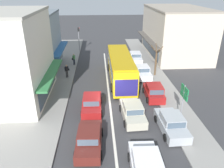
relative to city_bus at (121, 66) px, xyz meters
name	(u,v)px	position (x,y,z in m)	size (l,w,h in m)	color
ground_plane	(110,107)	(-1.61, -6.27, -1.88)	(140.00, 140.00, 0.00)	#353538
lane_centre_line	(108,89)	(-1.61, -2.27, -1.88)	(0.20, 28.00, 0.01)	silver
sidewalk_left	(51,83)	(-8.41, -0.27, -1.81)	(5.20, 44.00, 0.14)	gray
kerb_right	(158,80)	(4.59, -0.27, -1.82)	(2.80, 44.00, 0.12)	gray
shopfront_corner_near	(2,59)	(-11.79, -4.00, 2.47)	(8.96, 9.21, 8.71)	silver
shopfront_mid_block	(30,42)	(-11.79, 5.24, 1.87)	(8.07, 9.01, 7.50)	#84939E
building_right_far	(175,32)	(9.87, 10.29, 1.91)	(9.03, 13.68, 7.59)	beige
city_bus	(121,66)	(0.00, 0.00, 0.00)	(2.79, 10.87, 3.23)	yellow
sedan_behind_bus_near	(133,112)	(0.22, -8.35, -1.22)	(2.05, 4.28, 1.47)	#B7B29E
sedan_adjacent_lane_trail	(89,139)	(-3.43, -11.83, -1.22)	(2.04, 4.27, 1.47)	#561E19
sedan_adjacent_lane_lead	(92,103)	(-3.34, -6.66, -1.22)	(1.95, 4.23, 1.47)	maroon
parked_sedan_kerb_front	(171,124)	(3.05, -10.32, -1.22)	(2.00, 4.25, 1.47)	#9EA3A8
parked_hatchback_kerb_second	(154,92)	(2.97, -4.74, -1.17)	(1.89, 3.74, 1.54)	maroon
parked_sedan_kerb_third	(142,72)	(2.88, 1.14, -1.22)	(1.97, 4.24, 1.47)	silver
parked_sedan_kerb_rear	(135,57)	(2.97, 7.14, -1.22)	(1.99, 4.25, 1.47)	silver
traffic_light_downstreet	(79,35)	(-5.90, 13.24, 0.97)	(0.33, 0.24, 4.20)	gray
directional_road_sign	(184,96)	(4.06, -9.52, 0.82)	(0.10, 1.40, 3.60)	gray
street_tree_right	(156,61)	(4.58, 1.22, 0.08)	(1.56, 1.66, 4.13)	brown
pedestrian_with_handbag_near	(74,59)	(-6.16, 5.84, -0.81)	(0.48, 0.61, 1.63)	#232838
pedestrian_browsing_midblock	(67,70)	(-6.60, 1.21, -0.81)	(0.55, 0.56, 1.63)	#333338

